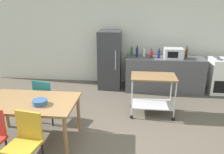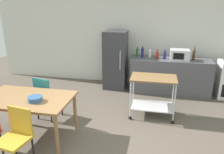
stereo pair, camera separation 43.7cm
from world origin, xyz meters
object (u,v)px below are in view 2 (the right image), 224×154
at_px(chair_mustard, 16,135).
at_px(dining_table, 27,102).
at_px(chair_teal, 46,95).
at_px(bottle_soy_sauce, 194,54).
at_px(bottle_olive_oil, 150,53).
at_px(bottle_sesame_oil, 157,55).
at_px(bottle_hot_sauce, 142,53).
at_px(refrigerator, 115,60).
at_px(kitchen_cart, 153,90).
at_px(bottle_vinegar, 165,55).
at_px(bottle_wine, 137,52).
at_px(microwave, 180,55).
at_px(fruit_bowl, 35,99).

bearing_deg(chair_mustard, dining_table, 118.45).
bearing_deg(chair_mustard, chair_teal, 109.68).
bearing_deg(bottle_soy_sauce, bottle_olive_oil, 178.89).
bearing_deg(bottle_sesame_oil, bottle_olive_oil, 152.49).
xyz_separation_m(chair_teal, bottle_soy_sauce, (2.99, 2.00, 0.51)).
relative_size(chair_teal, bottle_hot_sauce, 3.01).
bearing_deg(bottle_olive_oil, bottle_hot_sauce, -157.56).
height_order(chair_mustard, refrigerator, refrigerator).
height_order(bottle_olive_oil, bottle_soy_sauce, bottle_soy_sauce).
distance_m(refrigerator, kitchen_cart, 1.83).
bearing_deg(bottle_sesame_oil, bottle_hot_sauce, 176.84).
bearing_deg(bottle_hot_sauce, refrigerator, 172.55).
xyz_separation_m(bottle_olive_oil, bottle_sesame_oil, (0.19, -0.10, -0.01)).
bearing_deg(bottle_vinegar, dining_table, -131.82).
bearing_deg(bottle_wine, bottle_olive_oil, -1.84).
bearing_deg(kitchen_cart, bottle_olive_oil, 95.79).
bearing_deg(kitchen_cart, chair_teal, -165.11).
xyz_separation_m(refrigerator, bottle_wine, (0.58, -0.01, 0.23)).
bearing_deg(bottle_vinegar, microwave, -3.77).
relative_size(bottle_sesame_oil, bottle_vinegar, 0.94).
height_order(dining_table, bottle_olive_oil, bottle_olive_oil).
height_order(bottle_hot_sauce, fruit_bowl, bottle_hot_sauce).
bearing_deg(refrigerator, kitchen_cart, -54.66).
bearing_deg(dining_table, bottle_sesame_oil, 50.87).
relative_size(chair_mustard, bottle_sesame_oil, 3.95).
height_order(chair_mustard, bottle_sesame_oil, bottle_sesame_oil).
height_order(refrigerator, bottle_vinegar, refrigerator).
xyz_separation_m(chair_mustard, bottle_wine, (1.33, 3.40, 0.49)).
relative_size(kitchen_cart, fruit_bowl, 3.94).
bearing_deg(bottle_soy_sauce, bottle_wine, 178.72).
bearing_deg(kitchen_cart, fruit_bowl, -144.57).
bearing_deg(bottle_wine, chair_mustard, -111.44).
distance_m(bottle_sesame_oil, bottle_soy_sauce, 0.90).
bearing_deg(bottle_olive_oil, bottle_sesame_oil, -27.51).
height_order(kitchen_cart, fruit_bowl, kitchen_cart).
height_order(chair_mustard, microwave, microwave).
xyz_separation_m(bottle_sesame_oil, bottle_vinegar, (0.19, -0.02, 0.01)).
relative_size(dining_table, fruit_bowl, 6.49).
bearing_deg(bottle_hot_sauce, fruit_bowl, -119.12).
bearing_deg(microwave, chair_teal, -144.65).
distance_m(kitchen_cart, bottle_wine, 1.61).
xyz_separation_m(bottle_hot_sauce, bottle_soy_sauce, (1.27, 0.06, 0.00)).
distance_m(refrigerator, fruit_bowl, 2.90).
xyz_separation_m(dining_table, bottle_vinegar, (2.29, 2.55, 0.33)).
distance_m(bottle_olive_oil, microwave, 0.75).
distance_m(chair_teal, fruit_bowl, 0.84).
distance_m(chair_mustard, chair_teal, 1.39).
distance_m(chair_teal, bottle_sesame_oil, 2.88).
distance_m(kitchen_cart, microwave, 1.52).
xyz_separation_m(dining_table, refrigerator, (1.00, 2.69, 0.10)).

